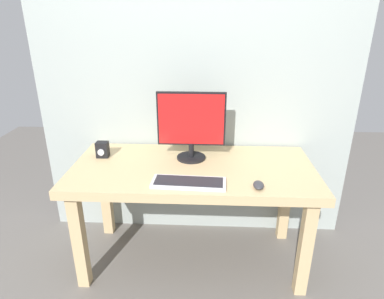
{
  "coord_description": "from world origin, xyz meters",
  "views": [
    {
      "loc": [
        0.09,
        -2.0,
        1.7
      ],
      "look_at": [
        -0.01,
        0.0,
        0.88
      ],
      "focal_mm": 30.86,
      "sensor_mm": 36.0,
      "label": 1
    }
  ],
  "objects": [
    {
      "name": "monitor",
      "position": [
        -0.02,
        0.14,
        1.01
      ],
      "size": [
        0.46,
        0.2,
        0.47
      ],
      "color": "black",
      "rests_on": "desk"
    },
    {
      "name": "keyboard_primary",
      "position": [
        -0.01,
        -0.25,
        0.77
      ],
      "size": [
        0.45,
        0.18,
        0.02
      ],
      "color": "silver",
      "rests_on": "desk"
    },
    {
      "name": "wall_back",
      "position": [
        0.0,
        0.43,
        1.5
      ],
      "size": [
        2.39,
        0.04,
        3.0
      ],
      "primitive_type": "cube",
      "color": "#9EA8A3",
      "rests_on": "ground_plane"
    },
    {
      "name": "audio_controller",
      "position": [
        -0.64,
        0.12,
        0.82
      ],
      "size": [
        0.08,
        0.08,
        0.11
      ],
      "color": "black",
      "rests_on": "desk"
    },
    {
      "name": "ground_plane",
      "position": [
        0.0,
        0.0,
        0.0
      ],
      "size": [
        6.0,
        6.0,
        0.0
      ],
      "primitive_type": "plane",
      "color": "slate"
    },
    {
      "name": "mouse",
      "position": [
        0.4,
        -0.28,
        0.78
      ],
      "size": [
        0.07,
        0.1,
        0.03
      ],
      "primitive_type": "ellipsoid",
      "rotation": [
        0.0,
        0.0,
        -0.06
      ],
      "color": "#333338",
      "rests_on": "desk"
    },
    {
      "name": "desk",
      "position": [
        0.0,
        0.0,
        0.66
      ],
      "size": [
        1.62,
        0.77,
        0.76
      ],
      "color": "tan",
      "rests_on": "ground_plane"
    }
  ]
}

